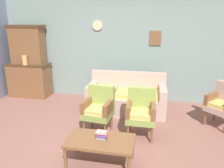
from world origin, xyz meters
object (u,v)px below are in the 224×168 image
(coffee_table, at_px, (100,142))
(book_stack_on_table, at_px, (102,135))
(armchair_near_cabinet, at_px, (99,107))
(armchair_by_doorway, at_px, (141,111))
(vase_on_cabinet, at_px, (25,60))
(side_cabinet, at_px, (30,80))
(wingback_chair_by_fireplace, at_px, (223,103))
(floral_couch, at_px, (127,98))

(coffee_table, xyz_separation_m, book_stack_on_table, (0.02, 0.03, 0.11))
(book_stack_on_table, bearing_deg, coffee_table, -114.26)
(armchair_near_cabinet, relative_size, armchair_by_doorway, 1.00)
(vase_on_cabinet, xyz_separation_m, book_stack_on_table, (2.70, -2.38, -0.57))
(coffee_table, bearing_deg, armchair_near_cabinet, 106.01)
(side_cabinet, height_order, book_stack_on_table, side_cabinet)
(armchair_near_cabinet, xyz_separation_m, wingback_chair_by_fireplace, (2.39, 0.72, 0.00))
(side_cabinet, relative_size, armchair_by_doorway, 1.28)
(floral_couch, xyz_separation_m, wingback_chair_by_fireplace, (2.00, -0.35, 0.17))
(wingback_chair_by_fireplace, distance_m, coffee_table, 2.72)
(vase_on_cabinet, bearing_deg, coffee_table, -41.99)
(side_cabinet, xyz_separation_m, vase_on_cabinet, (0.03, -0.17, 0.59))
(vase_on_cabinet, relative_size, wingback_chair_by_fireplace, 0.28)
(vase_on_cabinet, distance_m, armchair_near_cabinet, 2.86)
(floral_couch, xyz_separation_m, book_stack_on_table, (-0.10, -2.02, 0.16))
(armchair_by_doorway, xyz_separation_m, book_stack_on_table, (-0.50, -0.95, -0.02))
(side_cabinet, xyz_separation_m, wingback_chair_by_fireplace, (4.83, -0.89, 0.03))
(floral_couch, xyz_separation_m, coffee_table, (-0.11, -2.06, 0.05))
(floral_couch, bearing_deg, side_cabinet, 169.35)
(floral_couch, height_order, coffee_table, floral_couch)
(side_cabinet, xyz_separation_m, armchair_by_doorway, (3.24, -1.61, 0.03))
(vase_on_cabinet, bearing_deg, book_stack_on_table, -41.44)
(armchair_near_cabinet, bearing_deg, armchair_by_doorway, 0.09)
(vase_on_cabinet, bearing_deg, armchair_near_cabinet, -30.86)
(side_cabinet, height_order, coffee_table, side_cabinet)
(wingback_chair_by_fireplace, relative_size, book_stack_on_table, 5.49)
(coffee_table, relative_size, book_stack_on_table, 6.10)
(side_cabinet, distance_m, book_stack_on_table, 3.74)
(vase_on_cabinet, height_order, book_stack_on_table, vase_on_cabinet)
(floral_couch, xyz_separation_m, armchair_near_cabinet, (-0.40, -1.08, 0.17))
(wingback_chair_by_fireplace, xyz_separation_m, book_stack_on_table, (-2.10, -1.67, -0.02))
(armchair_near_cabinet, distance_m, armchair_by_doorway, 0.80)
(armchair_by_doorway, height_order, book_stack_on_table, armchair_by_doorway)
(side_cabinet, bearing_deg, coffee_table, -43.62)
(armchair_by_doorway, xyz_separation_m, wingback_chair_by_fireplace, (1.59, 0.72, 0.00))
(armchair_near_cabinet, bearing_deg, side_cabinet, 146.57)
(floral_couch, distance_m, coffee_table, 2.06)
(floral_couch, bearing_deg, armchair_by_doorway, -69.34)
(armchair_near_cabinet, bearing_deg, vase_on_cabinet, 149.14)
(wingback_chair_by_fireplace, bearing_deg, floral_couch, 169.94)
(vase_on_cabinet, bearing_deg, floral_couch, -7.35)
(vase_on_cabinet, height_order, floral_couch, vase_on_cabinet)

